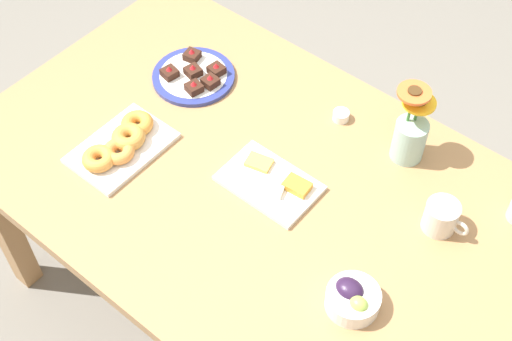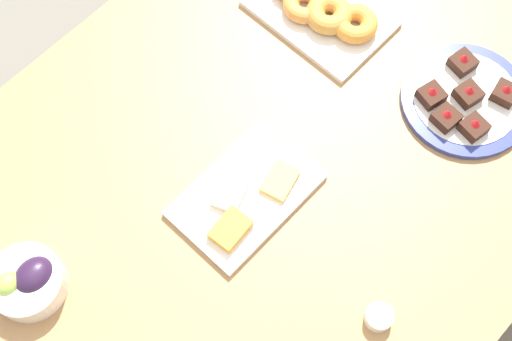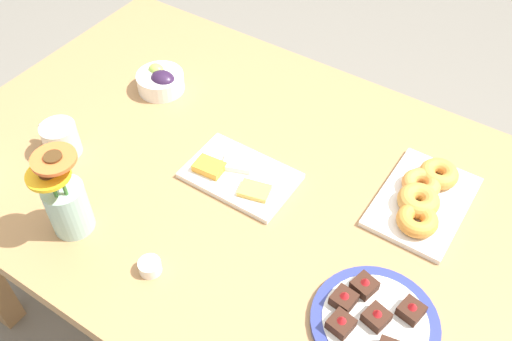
{
  "view_description": "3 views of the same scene",
  "coord_description": "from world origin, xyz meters",
  "px_view_note": "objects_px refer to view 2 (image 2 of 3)",
  "views": [
    {
      "loc": [
        0.75,
        -0.92,
        2.26
      ],
      "look_at": [
        0.0,
        0.0,
        0.78
      ],
      "focal_mm": 50.0,
      "sensor_mm": 36.0,
      "label": 1
    },
    {
      "loc": [
        0.38,
        0.35,
        1.96
      ],
      "look_at": [
        0.0,
        0.0,
        0.78
      ],
      "focal_mm": 50.0,
      "sensor_mm": 36.0,
      "label": 2
    },
    {
      "loc": [
        -0.5,
        0.76,
        1.76
      ],
      "look_at": [
        0.0,
        0.0,
        0.78
      ],
      "focal_mm": 40.0,
      "sensor_mm": 36.0,
      "label": 3
    }
  ],
  "objects_px": {
    "dining_table": "(256,196)",
    "dessert_plate": "(465,99)",
    "grape_bowl": "(27,281)",
    "cheese_platter": "(245,197)",
    "croissant_platter": "(321,9)",
    "jam_cup_honey": "(379,317)"
  },
  "relations": [
    {
      "from": "cheese_platter",
      "to": "dessert_plate",
      "type": "height_order",
      "value": "dessert_plate"
    },
    {
      "from": "cheese_platter",
      "to": "croissant_platter",
      "type": "bearing_deg",
      "value": -157.31
    },
    {
      "from": "grape_bowl",
      "to": "croissant_platter",
      "type": "xyz_separation_m",
      "value": [
        -0.77,
        -0.01,
        -0.01
      ]
    },
    {
      "from": "jam_cup_honey",
      "to": "grape_bowl",
      "type": "bearing_deg",
      "value": -52.34
    },
    {
      "from": "grape_bowl",
      "to": "cheese_platter",
      "type": "height_order",
      "value": "grape_bowl"
    },
    {
      "from": "grape_bowl",
      "to": "cheese_platter",
      "type": "xyz_separation_m",
      "value": [
        -0.37,
        0.16,
        -0.02
      ]
    },
    {
      "from": "jam_cup_honey",
      "to": "dining_table",
      "type": "bearing_deg",
      "value": -98.11
    },
    {
      "from": "dining_table",
      "to": "jam_cup_honey",
      "type": "bearing_deg",
      "value": 81.89
    },
    {
      "from": "dining_table",
      "to": "dessert_plate",
      "type": "bearing_deg",
      "value": 155.13
    },
    {
      "from": "dining_table",
      "to": "cheese_platter",
      "type": "distance_m",
      "value": 0.11
    },
    {
      "from": "dining_table",
      "to": "croissant_platter",
      "type": "distance_m",
      "value": 0.4
    },
    {
      "from": "dining_table",
      "to": "croissant_platter",
      "type": "relative_size",
      "value": 5.66
    },
    {
      "from": "jam_cup_honey",
      "to": "croissant_platter",
      "type": "bearing_deg",
      "value": -129.86
    },
    {
      "from": "grape_bowl",
      "to": "croissant_platter",
      "type": "bearing_deg",
      "value": -179.37
    },
    {
      "from": "cheese_platter",
      "to": "dessert_plate",
      "type": "xyz_separation_m",
      "value": [
        -0.44,
        0.17,
        0.0
      ]
    },
    {
      "from": "cheese_platter",
      "to": "croissant_platter",
      "type": "height_order",
      "value": "croissant_platter"
    },
    {
      "from": "cheese_platter",
      "to": "dessert_plate",
      "type": "distance_m",
      "value": 0.47
    },
    {
      "from": "dining_table",
      "to": "croissant_platter",
      "type": "bearing_deg",
      "value": -156.59
    },
    {
      "from": "cheese_platter",
      "to": "dessert_plate",
      "type": "relative_size",
      "value": 1.03
    },
    {
      "from": "grape_bowl",
      "to": "croissant_platter",
      "type": "height_order",
      "value": "grape_bowl"
    },
    {
      "from": "croissant_platter",
      "to": "dessert_plate",
      "type": "bearing_deg",
      "value": 96.54
    },
    {
      "from": "croissant_platter",
      "to": "dessert_plate",
      "type": "distance_m",
      "value": 0.34
    }
  ]
}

